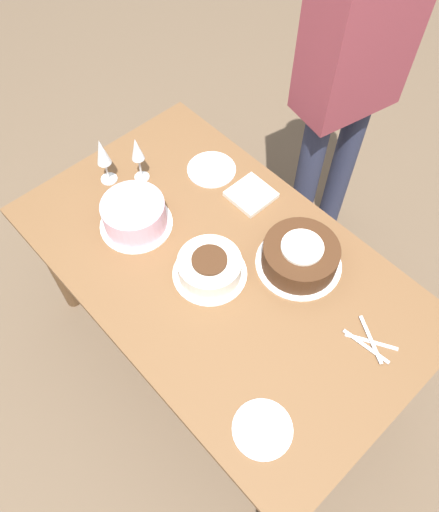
{
  "coord_description": "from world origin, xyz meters",
  "views": [
    {
      "loc": [
        -0.69,
        0.63,
        2.23
      ],
      "look_at": [
        0.0,
        0.0,
        0.78
      ],
      "focal_mm": 35.0,
      "sensor_mm": 36.0,
      "label": 1
    }
  ],
  "objects_px": {
    "wine_glass_far": "(102,154)",
    "cake_front_chocolate": "(300,256)",
    "wine_glass_near": "(137,151)",
    "person_cutting": "(355,57)",
    "cake_back_decorated": "(134,215)",
    "cake_center_white": "(210,267)"
  },
  "relations": [
    {
      "from": "wine_glass_near",
      "to": "person_cutting",
      "type": "distance_m",
      "value": 0.88
    },
    {
      "from": "wine_glass_near",
      "to": "cake_center_white",
      "type": "bearing_deg",
      "value": 168.99
    },
    {
      "from": "cake_back_decorated",
      "to": "person_cutting",
      "type": "xyz_separation_m",
      "value": [
        -0.17,
        -0.95,
        0.28
      ]
    },
    {
      "from": "cake_center_white",
      "to": "cake_front_chocolate",
      "type": "xyz_separation_m",
      "value": [
        -0.18,
        -0.26,
        0.01
      ]
    },
    {
      "from": "cake_front_chocolate",
      "to": "wine_glass_far",
      "type": "distance_m",
      "value": 0.82
    },
    {
      "from": "cake_front_chocolate",
      "to": "wine_glass_far",
      "type": "xyz_separation_m",
      "value": [
        0.77,
        0.26,
        0.09
      ]
    },
    {
      "from": "wine_glass_near",
      "to": "person_cutting",
      "type": "height_order",
      "value": "person_cutting"
    },
    {
      "from": "cake_center_white",
      "to": "cake_front_chocolate",
      "type": "bearing_deg",
      "value": -125.16
    },
    {
      "from": "cake_center_white",
      "to": "wine_glass_near",
      "type": "bearing_deg",
      "value": -11.01
    },
    {
      "from": "cake_front_chocolate",
      "to": "cake_center_white",
      "type": "bearing_deg",
      "value": 54.84
    },
    {
      "from": "cake_front_chocolate",
      "to": "wine_glass_far",
      "type": "height_order",
      "value": "wine_glass_far"
    },
    {
      "from": "cake_back_decorated",
      "to": "person_cutting",
      "type": "bearing_deg",
      "value": -100.03
    },
    {
      "from": "cake_center_white",
      "to": "wine_glass_far",
      "type": "height_order",
      "value": "wine_glass_far"
    },
    {
      "from": "cake_center_white",
      "to": "cake_front_chocolate",
      "type": "relative_size",
      "value": 0.86
    },
    {
      "from": "wine_glass_far",
      "to": "cake_front_chocolate",
      "type": "bearing_deg",
      "value": -161.51
    },
    {
      "from": "cake_front_chocolate",
      "to": "cake_back_decorated",
      "type": "xyz_separation_m",
      "value": [
        0.52,
        0.32,
        0.01
      ]
    },
    {
      "from": "cake_center_white",
      "to": "cake_back_decorated",
      "type": "height_order",
      "value": "cake_back_decorated"
    },
    {
      "from": "wine_glass_near",
      "to": "wine_glass_far",
      "type": "relative_size",
      "value": 0.99
    },
    {
      "from": "wine_glass_far",
      "to": "cake_center_white",
      "type": "bearing_deg",
      "value": -179.82
    },
    {
      "from": "cake_back_decorated",
      "to": "person_cutting",
      "type": "relative_size",
      "value": 0.15
    },
    {
      "from": "cake_front_chocolate",
      "to": "cake_back_decorated",
      "type": "height_order",
      "value": "cake_back_decorated"
    },
    {
      "from": "cake_center_white",
      "to": "wine_glass_far",
      "type": "distance_m",
      "value": 0.6
    }
  ]
}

